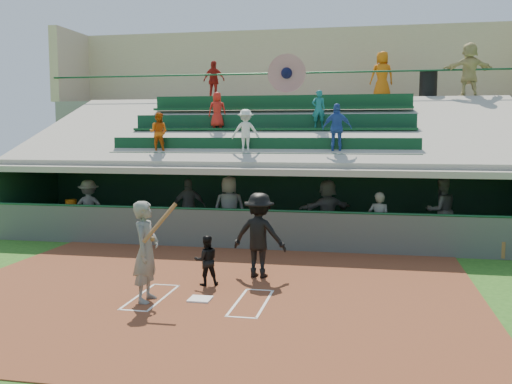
% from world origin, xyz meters
% --- Properties ---
extents(ground, '(100.00, 100.00, 0.00)m').
position_xyz_m(ground, '(0.00, 0.00, 0.00)').
color(ground, '#265818').
rests_on(ground, ground).
extents(dirt_slab, '(11.00, 9.00, 0.02)m').
position_xyz_m(dirt_slab, '(0.00, 0.50, 0.01)').
color(dirt_slab, brown).
rests_on(dirt_slab, ground).
extents(home_plate, '(0.43, 0.43, 0.03)m').
position_xyz_m(home_plate, '(0.00, 0.00, 0.04)').
color(home_plate, white).
rests_on(home_plate, dirt_slab).
extents(batters_box_chalk, '(2.65, 1.85, 0.01)m').
position_xyz_m(batters_box_chalk, '(0.00, 0.00, 0.02)').
color(batters_box_chalk, silver).
rests_on(batters_box_chalk, dirt_slab).
extents(dugout_floor, '(16.00, 3.50, 0.04)m').
position_xyz_m(dugout_floor, '(0.00, 6.75, 0.02)').
color(dugout_floor, gray).
rests_on(dugout_floor, ground).
extents(concourse_slab, '(20.00, 3.00, 4.60)m').
position_xyz_m(concourse_slab, '(0.00, 13.50, 2.30)').
color(concourse_slab, gray).
rests_on(concourse_slab, ground).
extents(grandstand, '(20.40, 10.40, 7.80)m').
position_xyz_m(grandstand, '(-0.00, 10.51, 2.26)').
color(grandstand, '#4E534E').
rests_on(grandstand, ground).
extents(batter_at_plate, '(0.87, 0.78, 1.97)m').
position_xyz_m(batter_at_plate, '(-1.00, -0.27, 1.01)').
color(batter_at_plate, '#5D615B').
rests_on(batter_at_plate, dirt_slab).
extents(catcher, '(0.65, 0.59, 1.08)m').
position_xyz_m(catcher, '(-0.18, 1.08, 0.56)').
color(catcher, black).
rests_on(catcher, dirt_slab).
extents(home_umpire, '(1.33, 0.89, 1.92)m').
position_xyz_m(home_umpire, '(0.80, 1.99, 0.98)').
color(home_umpire, black).
rests_on(home_umpire, dirt_slab).
extents(dugout_bench, '(13.48, 5.97, 0.43)m').
position_xyz_m(dugout_bench, '(0.15, 7.92, 0.26)').
color(dugout_bench, olive).
rests_on(dugout_bench, dugout_floor).
extents(white_table, '(0.98, 0.80, 0.78)m').
position_xyz_m(white_table, '(-6.09, 5.97, 0.43)').
color(white_table, white).
rests_on(white_table, dugout_floor).
extents(water_cooler, '(0.35, 0.35, 0.35)m').
position_xyz_m(water_cooler, '(-6.06, 5.99, 0.99)').
color(water_cooler, '#C7620B').
rests_on(water_cooler, white_table).
extents(dugout_player_a, '(1.29, 1.03, 1.75)m').
position_xyz_m(dugout_player_a, '(-5.50, 6.11, 0.92)').
color(dugout_player_a, '#5E615B').
rests_on(dugout_player_a, dugout_floor).
extents(dugout_player_b, '(1.14, 0.79, 1.79)m').
position_xyz_m(dugout_player_b, '(-2.36, 6.68, 0.94)').
color(dugout_player_b, '#525550').
rests_on(dugout_player_b, dugout_floor).
extents(dugout_player_c, '(1.06, 0.81, 1.95)m').
position_xyz_m(dugout_player_c, '(-0.88, 6.02, 1.02)').
color(dugout_player_c, '#5E615C').
rests_on(dugout_player_c, dugout_floor).
extents(dugout_player_d, '(1.74, 1.40, 1.85)m').
position_xyz_m(dugout_player_d, '(2.01, 6.60, 0.97)').
color(dugout_player_d, '#5F615C').
rests_on(dugout_player_d, dugout_floor).
extents(dugout_player_e, '(0.65, 0.48, 1.63)m').
position_xyz_m(dugout_player_e, '(3.52, 5.38, 0.86)').
color(dugout_player_e, '#565954').
rests_on(dugout_player_e, dugout_floor).
extents(dugout_player_f, '(1.14, 1.02, 1.92)m').
position_xyz_m(dugout_player_f, '(5.34, 6.86, 1.00)').
color(dugout_player_f, '#565853').
rests_on(dugout_player_f, dugout_floor).
extents(trash_bin, '(0.66, 0.66, 0.99)m').
position_xyz_m(trash_bin, '(5.40, 12.40, 5.10)').
color(trash_bin, black).
rests_on(trash_bin, concourse_slab).
extents(concourse_staff_a, '(0.99, 0.54, 1.59)m').
position_xyz_m(concourse_staff_a, '(-3.03, 12.28, 5.40)').
color(concourse_staff_a, '#A41912').
rests_on(concourse_staff_a, concourse_slab).
extents(concourse_staff_b, '(1.07, 0.84, 1.91)m').
position_xyz_m(concourse_staff_b, '(3.68, 13.19, 5.56)').
color(concourse_staff_b, '#C75F0B').
rests_on(concourse_staff_b, concourse_slab).
extents(concourse_staff_c, '(1.93, 0.91, 2.00)m').
position_xyz_m(concourse_staff_c, '(6.81, 12.05, 5.60)').
color(concourse_staff_c, tan).
rests_on(concourse_staff_c, concourse_slab).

